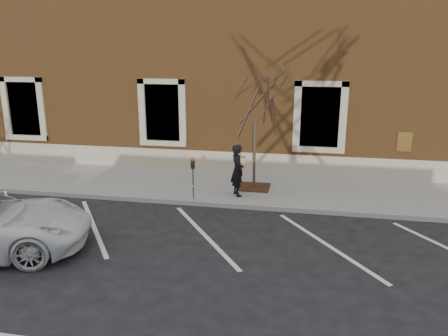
# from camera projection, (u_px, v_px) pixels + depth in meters

# --- Properties ---
(ground) EXTENTS (120.00, 120.00, 0.00)m
(ground) POSITION_uv_depth(u_px,v_px,m) (220.00, 207.00, 13.76)
(ground) COLOR #28282B
(ground) RESTS_ON ground
(sidewalk_near) EXTENTS (40.00, 3.50, 0.15)m
(sidewalk_near) POSITION_uv_depth(u_px,v_px,m) (230.00, 187.00, 15.40)
(sidewalk_near) COLOR #A9A69F
(sidewalk_near) RESTS_ON ground
(curb_near) EXTENTS (40.00, 0.12, 0.15)m
(curb_near) POSITION_uv_depth(u_px,v_px,m) (220.00, 205.00, 13.69)
(curb_near) COLOR #9E9E99
(curb_near) RESTS_ON ground
(parking_stripes) EXTENTS (28.00, 4.40, 0.01)m
(parking_stripes) POSITION_uv_depth(u_px,v_px,m) (204.00, 235.00, 11.68)
(parking_stripes) COLOR silver
(parking_stripes) RESTS_ON ground
(building_civic) EXTENTS (40.00, 8.62, 8.00)m
(building_civic) POSITION_uv_depth(u_px,v_px,m) (253.00, 67.00, 20.03)
(building_civic) COLOR brown
(building_civic) RESTS_ON ground
(man) EXTENTS (0.66, 0.74, 1.70)m
(man) POSITION_uv_depth(u_px,v_px,m) (237.00, 170.00, 14.14)
(man) COLOR black
(man) RESTS_ON sidewalk_near
(parking_meter) EXTENTS (0.12, 0.09, 1.34)m
(parking_meter) POSITION_uv_depth(u_px,v_px,m) (193.00, 171.00, 13.75)
(parking_meter) COLOR #595B60
(parking_meter) RESTS_ON sidewalk_near
(tree_grate) EXTENTS (1.09, 1.09, 0.03)m
(tree_grate) POSITION_uv_depth(u_px,v_px,m) (254.00, 187.00, 15.16)
(tree_grate) COLOR #452416
(tree_grate) RESTS_ON sidewalk_near
(sapling) EXTENTS (2.54, 2.54, 4.23)m
(sapling) POSITION_uv_depth(u_px,v_px,m) (255.00, 102.00, 14.38)
(sapling) COLOR #443329
(sapling) RESTS_ON sidewalk_near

